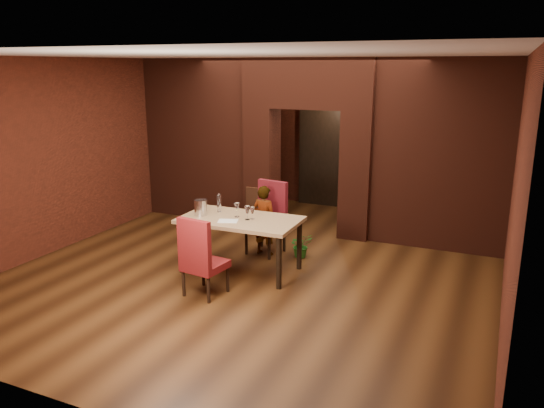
{
  "coord_description": "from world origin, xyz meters",
  "views": [
    {
      "loc": [
        3.37,
        -7.16,
        3.06
      ],
      "look_at": [
        0.16,
        0.0,
        1.01
      ],
      "focal_mm": 35.0,
      "sensor_mm": 36.0,
      "label": 1
    }
  ],
  "objects": [
    {
      "name": "wine_glass_c",
      "position": [
        -0.06,
        -0.4,
        0.94
      ],
      "size": [
        0.09,
        0.09,
        0.21
      ],
      "primitive_type": null,
      "color": "silver",
      "rests_on": "dining_table"
    },
    {
      "name": "wine_glass_b",
      "position": [
        -0.01,
        -0.34,
        0.93
      ],
      "size": [
        0.08,
        0.08,
        0.18
      ],
      "primitive_type": null,
      "color": "white",
      "rests_on": "dining_table"
    },
    {
      "name": "potted_plant",
      "position": [
        0.43,
        0.55,
        0.2
      ],
      "size": [
        0.49,
        0.48,
        0.41
      ],
      "primitive_type": "imported",
      "rotation": [
        0.0,
        0.0,
        0.73
      ],
      "color": "#20691D",
      "rests_on": "ground"
    },
    {
      "name": "vent_panel",
      "position": [
        -0.95,
        1.71,
        0.55
      ],
      "size": [
        0.4,
        0.03,
        0.5
      ],
      "primitive_type": "cube",
      "color": "#984E2C",
      "rests_on": "ground"
    },
    {
      "name": "wall_back",
      "position": [
        0.0,
        4.0,
        1.6
      ],
      "size": [
        7.0,
        0.04,
        3.2
      ],
      "primitive_type": "cube",
      "color": "maroon",
      "rests_on": "ground"
    },
    {
      "name": "floor",
      "position": [
        0.0,
        0.0,
        0.0
      ],
      "size": [
        8.0,
        8.0,
        0.0
      ],
      "primitive_type": "plane",
      "color": "#452711",
      "rests_on": "ground"
    },
    {
      "name": "wing_wall_right",
      "position": [
        2.36,
        2.0,
        1.6
      ],
      "size": [
        2.28,
        0.35,
        3.2
      ],
      "primitive_type": "cube",
      "color": "maroon",
      "rests_on": "ground"
    },
    {
      "name": "wine_glass_a",
      "position": [
        -0.28,
        -0.33,
        0.95
      ],
      "size": [
        0.09,
        0.09,
        0.22
      ],
      "primitive_type": null,
      "color": "white",
      "rests_on": "dining_table"
    },
    {
      "name": "water_bottle",
      "position": [
        -0.67,
        -0.18,
        0.98
      ],
      "size": [
        0.07,
        0.07,
        0.29
      ],
      "primitive_type": "cylinder",
      "color": "silver",
      "rests_on": "dining_table"
    },
    {
      "name": "chair_near",
      "position": [
        -0.24,
        -1.34,
        0.56
      ],
      "size": [
        0.57,
        0.57,
        1.12
      ],
      "primitive_type": "cube",
      "rotation": [
        0.0,
        0.0,
        3.01
      ],
      "color": "maroon",
      "rests_on": "ground"
    },
    {
      "name": "wing_wall_left",
      "position": [
        -2.36,
        2.0,
        1.6
      ],
      "size": [
        2.28,
        0.35,
        3.2
      ],
      "primitive_type": "cube",
      "color": "maroon",
      "rests_on": "ground"
    },
    {
      "name": "wall_front",
      "position": [
        0.0,
        -4.0,
        1.6
      ],
      "size": [
        7.0,
        0.04,
        3.2
      ],
      "primitive_type": "cube",
      "color": "maroon",
      "rests_on": "ground"
    },
    {
      "name": "person_seated",
      "position": [
        -0.18,
        0.44,
        0.59
      ],
      "size": [
        0.46,
        0.33,
        1.17
      ],
      "primitive_type": "imported",
      "rotation": [
        0.0,
        0.0,
        3.03
      ],
      "color": "white",
      "rests_on": "ground"
    },
    {
      "name": "wine_bucket",
      "position": [
        -0.83,
        -0.47,
        0.96
      ],
      "size": [
        0.2,
        0.2,
        0.24
      ],
      "primitive_type": "cylinder",
      "color": "silver",
      "rests_on": "dining_table"
    },
    {
      "name": "pillar_right",
      "position": [
        0.95,
        2.0,
        1.15
      ],
      "size": [
        0.55,
        0.55,
        2.3
      ],
      "primitive_type": "cube",
      "color": "maroon",
      "rests_on": "ground"
    },
    {
      "name": "rear_door_frame",
      "position": [
        -0.4,
        3.9,
        1.05
      ],
      "size": [
        1.02,
        0.04,
        2.22
      ],
      "primitive_type": "cube",
      "color": "black",
      "rests_on": "ground"
    },
    {
      "name": "dining_table",
      "position": [
        -0.2,
        -0.37,
        0.42
      ],
      "size": [
        1.8,
        1.04,
        0.84
      ],
      "primitive_type": "cube",
      "rotation": [
        0.0,
        0.0,
        0.02
      ],
      "color": "tan",
      "rests_on": "ground"
    },
    {
      "name": "rear_door",
      "position": [
        -0.4,
        3.94,
        1.05
      ],
      "size": [
        0.9,
        0.08,
        2.1
      ],
      "primitive_type": "cube",
      "color": "black",
      "rests_on": "ground"
    },
    {
      "name": "chair_far",
      "position": [
        -0.19,
        0.5,
        0.6
      ],
      "size": [
        0.63,
        0.63,
        1.2
      ],
      "primitive_type": "cube",
      "rotation": [
        0.0,
        0.0,
        -0.16
      ],
      "color": "maroon",
      "rests_on": "ground"
    },
    {
      "name": "pillar_left",
      "position": [
        -0.95,
        2.0,
        1.15
      ],
      "size": [
        0.55,
        0.55,
        2.3
      ],
      "primitive_type": "cube",
      "color": "maroon",
      "rests_on": "ground"
    },
    {
      "name": "ceiling",
      "position": [
        0.0,
        0.0,
        3.2
      ],
      "size": [
        7.0,
        8.0,
        0.04
      ],
      "primitive_type": "cube",
      "color": "silver",
      "rests_on": "ground"
    },
    {
      "name": "lintel",
      "position": [
        0.0,
        2.0,
        2.75
      ],
      "size": [
        2.45,
        0.55,
        0.9
      ],
      "primitive_type": "cube",
      "color": "maroon",
      "rests_on": "ground"
    },
    {
      "name": "wall_right",
      "position": [
        3.5,
        0.0,
        1.6
      ],
      "size": [
        0.04,
        8.0,
        3.2
      ],
      "primitive_type": "cube",
      "color": "maroon",
      "rests_on": "ground"
    },
    {
      "name": "tasting_sheet",
      "position": [
        -0.3,
        -0.58,
        0.84
      ],
      "size": [
        0.34,
        0.29,
        0.0
      ],
      "primitive_type": "cube",
      "rotation": [
        0.0,
        0.0,
        0.34
      ],
      "color": "silver",
      "rests_on": "dining_table"
    },
    {
      "name": "wall_left",
      "position": [
        -3.5,
        0.0,
        1.6
      ],
      "size": [
        0.04,
        8.0,
        3.2
      ],
      "primitive_type": "cube",
      "color": "maroon",
      "rests_on": "ground"
    }
  ]
}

